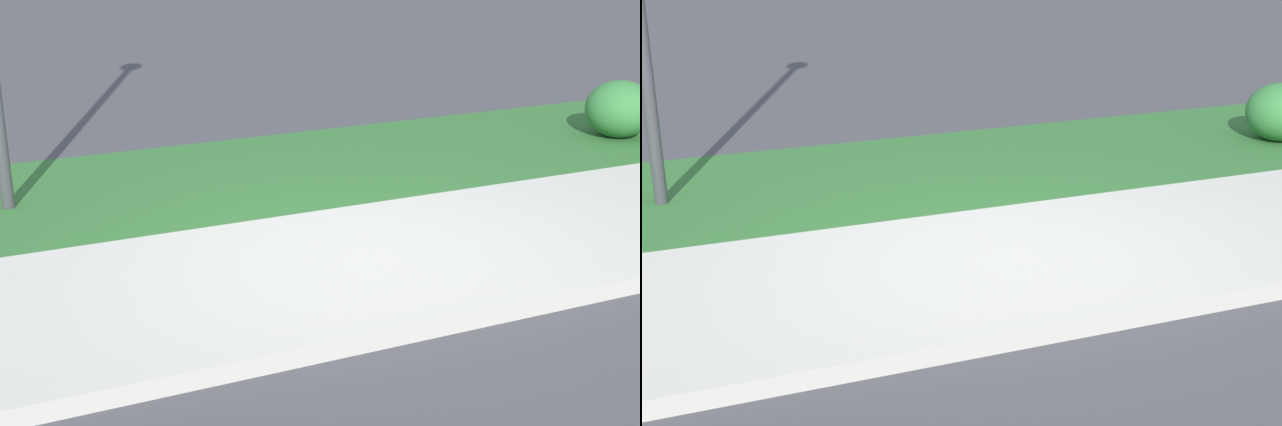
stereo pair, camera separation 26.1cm
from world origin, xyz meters
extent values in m
plane|color=#424247|center=(0.00, 0.00, 0.00)|extent=(120.00, 120.00, 0.00)
cube|color=#BCB7AD|center=(0.00, 0.00, 0.01)|extent=(18.00, 2.17, 0.01)
cube|color=#2D662D|center=(0.00, 2.32, 0.00)|extent=(18.00, 2.48, 0.01)
cube|color=#BCB7AD|center=(0.00, -1.17, 0.06)|extent=(18.00, 0.16, 0.12)
ellipsoid|color=#337538|center=(4.06, 2.00, 0.31)|extent=(0.73, 0.73, 0.62)
camera|label=1|loc=(-2.68, -5.32, 2.51)|focal=50.00mm
camera|label=2|loc=(-2.44, -5.42, 2.51)|focal=50.00mm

